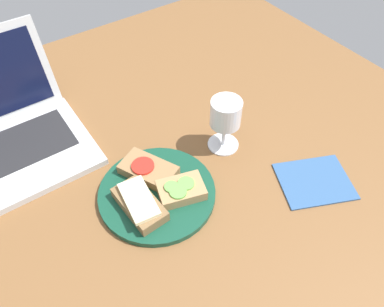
{
  "coord_description": "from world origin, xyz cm",
  "views": [
    {
      "loc": [
        -25.7,
        -39.63,
        66.94
      ],
      "look_at": [
        4.04,
        3.35,
        8.0
      ],
      "focal_mm": 35.0,
      "sensor_mm": 36.0,
      "label": 1
    }
  ],
  "objects_px": {
    "wine_glass": "(226,116)",
    "napkin": "(314,181)",
    "sandwich_with_cheese": "(139,203)",
    "plate": "(157,193)",
    "sandwich_with_cucumber": "(181,190)",
    "sandwich_with_tomato": "(148,170)"
  },
  "relations": [
    {
      "from": "wine_glass",
      "to": "napkin",
      "type": "bearing_deg",
      "value": -64.24
    },
    {
      "from": "sandwich_with_cheese",
      "to": "napkin",
      "type": "relative_size",
      "value": 0.82
    },
    {
      "from": "wine_glass",
      "to": "napkin",
      "type": "xyz_separation_m",
      "value": [
        0.09,
        -0.2,
        -0.09
      ]
    },
    {
      "from": "wine_glass",
      "to": "plate",
      "type": "bearing_deg",
      "value": -170.18
    },
    {
      "from": "sandwich_with_cheese",
      "to": "napkin",
      "type": "distance_m",
      "value": 0.37
    },
    {
      "from": "sandwich_with_cheese",
      "to": "wine_glass",
      "type": "distance_m",
      "value": 0.26
    },
    {
      "from": "sandwich_with_cucumber",
      "to": "sandwich_with_tomato",
      "type": "bearing_deg",
      "value": 108.29
    },
    {
      "from": "plate",
      "to": "sandwich_with_cucumber",
      "type": "xyz_separation_m",
      "value": [
        0.04,
        -0.03,
        0.02
      ]
    },
    {
      "from": "sandwich_with_cucumber",
      "to": "wine_glass",
      "type": "height_order",
      "value": "wine_glass"
    },
    {
      "from": "sandwich_with_cucumber",
      "to": "sandwich_with_cheese",
      "type": "distance_m",
      "value": 0.09
    },
    {
      "from": "plate",
      "to": "sandwich_with_cucumber",
      "type": "height_order",
      "value": "sandwich_with_cucumber"
    },
    {
      "from": "sandwich_with_tomato",
      "to": "napkin",
      "type": "relative_size",
      "value": 0.9
    },
    {
      "from": "sandwich_with_cheese",
      "to": "napkin",
      "type": "height_order",
      "value": "sandwich_with_cheese"
    },
    {
      "from": "plate",
      "to": "sandwich_with_tomato",
      "type": "height_order",
      "value": "sandwich_with_tomato"
    },
    {
      "from": "sandwich_with_cheese",
      "to": "plate",
      "type": "bearing_deg",
      "value": 18.35
    },
    {
      "from": "sandwich_with_cucumber",
      "to": "napkin",
      "type": "distance_m",
      "value": 0.29
    },
    {
      "from": "napkin",
      "to": "plate",
      "type": "bearing_deg",
      "value": 151.19
    },
    {
      "from": "sandwich_with_tomato",
      "to": "wine_glass",
      "type": "bearing_deg",
      "value": -4.67
    },
    {
      "from": "plate",
      "to": "napkin",
      "type": "bearing_deg",
      "value": -28.81
    },
    {
      "from": "wine_glass",
      "to": "sandwich_with_tomato",
      "type": "bearing_deg",
      "value": 175.33
    },
    {
      "from": "sandwich_with_cheese",
      "to": "wine_glass",
      "type": "height_order",
      "value": "wine_glass"
    },
    {
      "from": "plate",
      "to": "sandwich_with_cucumber",
      "type": "bearing_deg",
      "value": -42.09
    }
  ]
}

